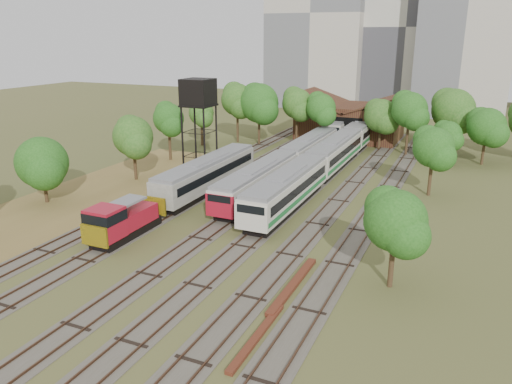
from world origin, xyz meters
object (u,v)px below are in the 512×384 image
at_px(shunter_locomotive, 120,222).
at_px(railcar_red_set, 287,163).
at_px(water_tower, 198,95).
at_px(railcar_green_set, 335,153).

bearing_deg(shunter_locomotive, railcar_red_set, 75.67).
distance_m(shunter_locomotive, water_tower, 21.00).
xyz_separation_m(railcar_red_set, shunter_locomotive, (-6.00, -23.49, -0.22)).
bearing_deg(shunter_locomotive, water_tower, 99.81).
height_order(railcar_green_set, shunter_locomotive, railcar_green_set).
bearing_deg(railcar_red_set, railcar_green_set, 59.42).
distance_m(railcar_red_set, shunter_locomotive, 24.25).
bearing_deg(railcar_green_set, shunter_locomotive, -108.29).
bearing_deg(shunter_locomotive, railcar_green_set, 71.71).
xyz_separation_m(railcar_green_set, water_tower, (-13.29, -11.24, 7.90)).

